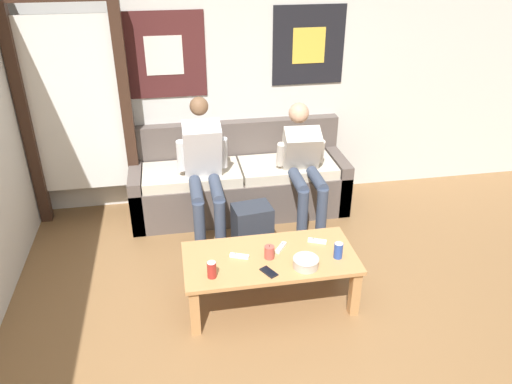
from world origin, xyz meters
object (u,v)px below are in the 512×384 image
backpack (253,230)px  drink_can_red (212,270)px  person_seated_adult (204,166)px  ceramic_bowl (306,262)px  coffee_table (270,263)px  person_seated_teen (304,163)px  pillar_candle (269,252)px  game_controller_near_left (317,241)px  drink_can_blue (338,250)px  cell_phone (269,272)px  game_controller_near_right (239,256)px  couch (239,183)px  game_controller_far_center (281,247)px

backpack → drink_can_red: size_ratio=3.61×
person_seated_adult → ceramic_bowl: 1.44m
coffee_table → person_seated_adult: (-0.39, 1.11, 0.33)m
person_seated_teen → pillar_candle: bearing=-116.2°
coffee_table → game_controller_near_left: (0.40, 0.12, 0.08)m
person_seated_adult → pillar_candle: (0.38, -1.13, -0.22)m
pillar_candle → drink_can_blue: (0.50, -0.08, 0.01)m
pillar_candle → person_seated_teen: bearing=63.8°
person_seated_adult → cell_phone: bearing=-75.4°
ceramic_bowl → cell_phone: ceramic_bowl is taller
game_controller_near_right → cell_phone: 0.29m
ceramic_bowl → cell_phone: bearing=-175.6°
drink_can_blue → coffee_table: bearing=168.5°
couch → drink_can_blue: 1.66m
person_seated_adult → game_controller_near_left: bearing=-51.4°
ceramic_bowl → drink_can_red: size_ratio=1.55×
pillar_candle → game_controller_near_right: bearing=168.5°
drink_can_blue → game_controller_near_right: drink_can_blue is taller
pillar_candle → cell_phone: (-0.04, -0.18, -0.04)m
couch → game_controller_near_left: (0.42, -1.34, 0.12)m
game_controller_near_right → coffee_table: bearing=-7.1°
backpack → ceramic_bowl: size_ratio=2.34×
game_controller_near_right → game_controller_far_center: size_ratio=1.07×
coffee_table → ceramic_bowl: (0.23, -0.17, 0.11)m
pillar_candle → backpack: bearing=90.4°
person_seated_adult → game_controller_far_center: (0.49, -1.03, -0.25)m
pillar_candle → drink_can_blue: size_ratio=0.91×
game_controller_far_center → drink_can_red: bearing=-155.4°
pillar_candle → game_controller_near_right: 0.23m
coffee_table → person_seated_teen: person_seated_teen is taller
drink_can_blue → game_controller_far_center: 0.44m
game_controller_near_right → drink_can_red: bearing=-138.4°
couch → ceramic_bowl: size_ratio=11.18×
person_seated_teen → cell_phone: person_seated_teen is taller
game_controller_near_left → couch: bearing=107.3°
coffee_table → game_controller_far_center: size_ratio=9.48×
couch → backpack: couch is taller
ceramic_bowl → backpack: bearing=105.7°
backpack → coffee_table: bearing=-88.9°
game_controller_near_right → cell_phone: (0.18, -0.22, -0.01)m
person_seated_adult → game_controller_near_left: 1.29m
coffee_table → drink_can_blue: (0.50, -0.10, 0.13)m
couch → game_controller_near_left: couch is taller
game_controller_near_right → game_controller_far_center: bearing=9.5°
coffee_table → person_seated_teen: bearing=63.9°
person_seated_teen → ceramic_bowl: size_ratio=5.92×
person_seated_teen → couch: bearing=148.7°
person_seated_teen → backpack: bearing=-142.7°
person_seated_adult → game_controller_near_right: (0.16, -1.08, -0.25)m
game_controller_near_left → ceramic_bowl: bearing=-120.4°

